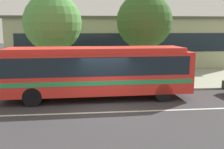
% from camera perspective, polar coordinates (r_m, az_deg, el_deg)
% --- Properties ---
extents(ground_plane, '(120.00, 120.00, 0.00)m').
position_cam_1_polar(ground_plane, '(13.48, -1.38, -7.21)').
color(ground_plane, '#373539').
extents(sidewalk_slab, '(60.00, 8.00, 0.12)m').
position_cam_1_polar(sidewalk_slab, '(20.37, -3.04, -1.09)').
color(sidewalk_slab, '#9B9D88').
rests_on(sidewalk_slab, ground_plane).
extents(lane_stripe_center, '(56.00, 0.16, 0.01)m').
position_cam_1_polar(lane_stripe_center, '(12.72, -1.07, -8.26)').
color(lane_stripe_center, silver).
rests_on(lane_stripe_center, ground_plane).
extents(transit_bus, '(10.70, 2.76, 2.95)m').
position_cam_1_polar(transit_bus, '(14.80, -3.41, 1.16)').
color(transit_bus, red).
rests_on(transit_bus, ground_plane).
extents(pedestrian_waiting_near_sign, '(0.42, 0.42, 1.74)m').
position_cam_1_polar(pedestrian_waiting_near_sign, '(17.35, -19.69, -0.00)').
color(pedestrian_waiting_near_sign, '#7E5E4E').
rests_on(pedestrian_waiting_near_sign, sidewalk_slab).
extents(pedestrian_walking_along_curb, '(0.35, 0.35, 1.74)m').
position_cam_1_polar(pedestrian_walking_along_curb, '(18.42, 11.04, 0.96)').
color(pedestrian_walking_along_curb, '#272B3C').
rests_on(pedestrian_walking_along_curb, sidewalk_slab).
extents(pedestrian_standing_by_tree, '(0.46, 0.46, 1.75)m').
position_cam_1_polar(pedestrian_standing_by_tree, '(16.95, -2.49, 0.39)').
color(pedestrian_standing_by_tree, navy).
rests_on(pedestrian_standing_by_tree, sidewalk_slab).
extents(bus_stop_sign, '(0.16, 0.43, 2.31)m').
position_cam_1_polar(bus_stop_sign, '(17.49, 12.16, 1.99)').
color(bus_stop_sign, gray).
rests_on(bus_stop_sign, sidewalk_slab).
extents(street_tree_near_stop, '(4.17, 4.17, 6.36)m').
position_cam_1_polar(street_tree_near_stop, '(19.52, -12.87, 10.97)').
color(street_tree_near_stop, brown).
rests_on(street_tree_near_stop, sidewalk_slab).
extents(street_tree_mid_block, '(4.08, 4.08, 6.44)m').
position_cam_1_polar(street_tree_mid_block, '(19.60, 7.06, 11.50)').
color(street_tree_mid_block, brown).
rests_on(street_tree_mid_block, sidewalk_slab).
extents(station_building, '(22.18, 7.55, 5.10)m').
position_cam_1_polar(station_building, '(27.88, 1.78, 7.12)').
color(station_building, '#A1A982').
rests_on(station_building, ground_plane).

